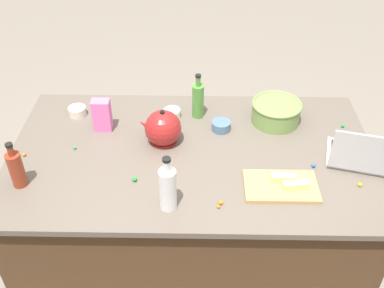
% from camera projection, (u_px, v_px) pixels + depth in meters
% --- Properties ---
extents(ground_plane, '(12.00, 12.00, 0.00)m').
position_uv_depth(ground_plane, '(192.00, 267.00, 2.74)').
color(ground_plane, slate).
extents(island_counter, '(1.76, 1.02, 0.90)m').
position_uv_depth(island_counter, '(192.00, 216.00, 2.46)').
color(island_counter, '#4C331E').
rests_on(island_counter, ground).
extents(laptop, '(0.35, 0.30, 0.22)m').
position_uv_depth(laptop, '(362.00, 156.00, 2.08)').
color(laptop, '#B7B7BC').
rests_on(laptop, island_counter).
extents(mixing_bowl_large, '(0.26, 0.26, 0.11)m').
position_uv_depth(mixing_bowl_large, '(276.00, 112.00, 2.35)').
color(mixing_bowl_large, '#72934C').
rests_on(mixing_bowl_large, island_counter).
extents(bottle_olive, '(0.06, 0.06, 0.25)m').
position_uv_depth(bottle_olive, '(198.00, 100.00, 2.36)').
color(bottle_olive, '#4C8C38').
rests_on(bottle_olive, island_counter).
extents(bottle_vinegar, '(0.07, 0.07, 0.26)m').
position_uv_depth(bottle_vinegar, '(168.00, 188.00, 1.83)').
color(bottle_vinegar, white).
rests_on(bottle_vinegar, island_counter).
extents(bottle_soy, '(0.07, 0.07, 0.23)m').
position_uv_depth(bottle_soy, '(16.00, 169.00, 1.95)').
color(bottle_soy, maroon).
rests_on(bottle_soy, island_counter).
extents(kettle, '(0.21, 0.18, 0.20)m').
position_uv_depth(kettle, '(163.00, 128.00, 2.20)').
color(kettle, maroon).
rests_on(kettle, island_counter).
extents(cutting_board, '(0.32, 0.20, 0.02)m').
position_uv_depth(cutting_board, '(281.00, 186.00, 1.98)').
color(cutting_board, tan).
rests_on(cutting_board, island_counter).
extents(butter_stick_left, '(0.11, 0.04, 0.04)m').
position_uv_depth(butter_stick_left, '(284.00, 178.00, 1.98)').
color(butter_stick_left, '#F4E58C').
rests_on(butter_stick_left, cutting_board).
extents(butter_stick_right, '(0.11, 0.05, 0.04)m').
position_uv_depth(butter_stick_right, '(295.00, 185.00, 1.94)').
color(butter_stick_right, '#F4E58C').
rests_on(butter_stick_right, cutting_board).
extents(ramekin_small, '(0.09, 0.09, 0.05)m').
position_uv_depth(ramekin_small, '(77.00, 111.00, 2.41)').
color(ramekin_small, beige).
rests_on(ramekin_small, island_counter).
extents(ramekin_medium, '(0.09, 0.09, 0.04)m').
position_uv_depth(ramekin_medium, '(172.00, 113.00, 2.40)').
color(ramekin_medium, white).
rests_on(ramekin_medium, island_counter).
extents(ramekin_wide, '(0.10, 0.10, 0.05)m').
position_uv_depth(ramekin_wide, '(221.00, 126.00, 2.31)').
color(ramekin_wide, slate).
rests_on(ramekin_wide, island_counter).
extents(candy_bag, '(0.09, 0.06, 0.17)m').
position_uv_depth(candy_bag, '(102.00, 115.00, 2.28)').
color(candy_bag, pink).
rests_on(candy_bag, island_counter).
extents(candy_0, '(0.02, 0.02, 0.02)m').
position_uv_depth(candy_0, '(313.00, 165.00, 2.09)').
color(candy_0, blue).
rests_on(candy_0, island_counter).
extents(candy_1, '(0.02, 0.02, 0.02)m').
position_uv_depth(candy_1, '(221.00, 203.00, 1.90)').
color(candy_1, orange).
rests_on(candy_1, island_counter).
extents(candy_2, '(0.02, 0.02, 0.02)m').
position_uv_depth(candy_2, '(343.00, 126.00, 2.33)').
color(candy_2, green).
rests_on(candy_2, island_counter).
extents(candy_3, '(0.02, 0.02, 0.02)m').
position_uv_depth(candy_3, '(134.00, 179.00, 2.01)').
color(candy_3, green).
rests_on(candy_3, island_counter).
extents(candy_4, '(0.02, 0.02, 0.02)m').
position_uv_depth(candy_4, '(219.00, 207.00, 1.88)').
color(candy_4, orange).
rests_on(candy_4, island_counter).
extents(candy_5, '(0.01, 0.01, 0.01)m').
position_uv_depth(candy_5, '(75.00, 148.00, 2.19)').
color(candy_5, green).
rests_on(candy_5, island_counter).
extents(candy_6, '(0.02, 0.02, 0.02)m').
position_uv_depth(candy_6, '(360.00, 185.00, 1.99)').
color(candy_6, yellow).
rests_on(candy_6, island_counter).
extents(candy_7, '(0.02, 0.02, 0.02)m').
position_uv_depth(candy_7, '(24.00, 155.00, 2.15)').
color(candy_7, orange).
rests_on(candy_7, island_counter).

